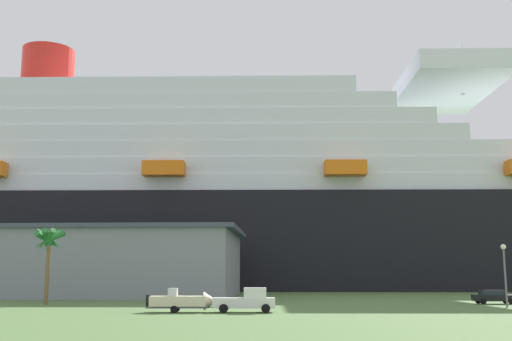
% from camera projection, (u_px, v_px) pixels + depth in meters
% --- Properties ---
extents(ground_plane, '(600.00, 600.00, 0.00)m').
position_uv_depth(ground_plane, '(233.00, 296.00, 93.35)').
color(ground_plane, '#4C6B38').
extents(cruise_ship, '(238.69, 47.76, 58.75)m').
position_uv_depth(cruise_ship, '(169.00, 206.00, 132.19)').
color(cruise_ship, black).
rests_on(cruise_ship, ground_plane).
extents(terminal_building, '(57.67, 29.22, 10.08)m').
position_uv_depth(terminal_building, '(57.00, 263.00, 92.90)').
color(terminal_building, gray).
rests_on(terminal_building, ground_plane).
extents(pickup_truck, '(5.76, 2.70, 2.20)m').
position_uv_depth(pickup_truck, '(247.00, 301.00, 54.91)').
color(pickup_truck, white).
rests_on(pickup_truck, ground_plane).
extents(small_boat_on_trailer, '(7.10, 2.30, 2.15)m').
position_uv_depth(small_boat_on_trailer, '(185.00, 301.00, 54.88)').
color(small_boat_on_trailer, '#595960').
rests_on(small_boat_on_trailer, ground_plane).
extents(palm_tree, '(3.72, 3.74, 8.54)m').
position_uv_depth(palm_tree, '(49.00, 243.00, 69.13)').
color(palm_tree, brown).
rests_on(palm_tree, ground_plane).
extents(street_lamp, '(0.56, 0.56, 6.53)m').
position_uv_depth(street_lamp, '(504.00, 265.00, 63.96)').
color(street_lamp, slate).
rests_on(street_lamp, ground_plane).
extents(parked_car_black_coupe, '(4.82, 2.29, 1.58)m').
position_uv_depth(parked_car_black_coupe, '(494.00, 297.00, 69.71)').
color(parked_car_black_coupe, black).
rests_on(parked_car_black_coupe, ground_plane).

